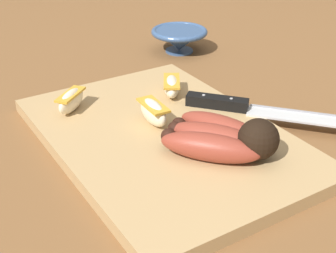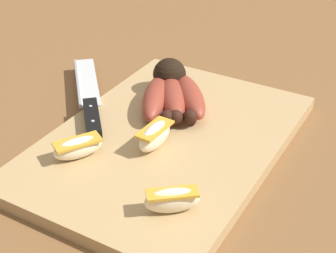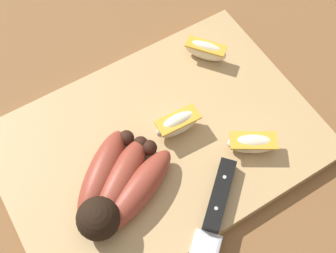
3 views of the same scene
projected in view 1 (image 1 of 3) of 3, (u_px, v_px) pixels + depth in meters
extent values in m
plane|color=brown|center=(165.00, 144.00, 0.73)|extent=(6.00, 6.00, 0.00)
cube|color=tan|center=(162.00, 137.00, 0.73)|extent=(0.45, 0.31, 0.02)
sphere|color=black|center=(258.00, 139.00, 0.64)|extent=(0.06, 0.06, 0.06)
ellipsoid|color=brown|center=(222.00, 129.00, 0.69)|extent=(0.14, 0.09, 0.04)
sphere|color=black|center=(179.00, 125.00, 0.70)|extent=(0.02, 0.02, 0.02)
ellipsoid|color=brown|center=(216.00, 138.00, 0.67)|extent=(0.13, 0.11, 0.04)
sphere|color=black|center=(174.00, 129.00, 0.69)|extent=(0.02, 0.02, 0.02)
ellipsoid|color=brown|center=(210.00, 147.00, 0.64)|extent=(0.13, 0.12, 0.04)
sphere|color=black|center=(169.00, 136.00, 0.67)|extent=(0.02, 0.02, 0.02)
cube|color=silver|center=(306.00, 118.00, 0.75)|extent=(0.16, 0.15, 0.00)
cube|color=#99999E|center=(306.00, 112.00, 0.77)|extent=(0.14, 0.12, 0.00)
cube|color=black|center=(217.00, 102.00, 0.79)|extent=(0.09, 0.08, 0.02)
cylinder|color=#B2B2B7|center=(204.00, 95.00, 0.79)|extent=(0.01, 0.01, 0.00)
cylinder|color=#B2B2B7|center=(231.00, 99.00, 0.78)|extent=(0.01, 0.01, 0.00)
ellipsoid|color=#F4E5C1|center=(152.00, 113.00, 0.73)|extent=(0.07, 0.03, 0.04)
cube|color=gold|center=(152.00, 105.00, 0.73)|extent=(0.06, 0.03, 0.00)
ellipsoid|color=#F4E5C1|center=(172.00, 86.00, 0.83)|extent=(0.07, 0.06, 0.03)
cube|color=gold|center=(172.00, 81.00, 0.82)|extent=(0.07, 0.06, 0.00)
ellipsoid|color=#F4E5C1|center=(71.00, 101.00, 0.77)|extent=(0.06, 0.07, 0.03)
cube|color=gold|center=(70.00, 94.00, 0.77)|extent=(0.06, 0.06, 0.00)
cylinder|color=#385684|center=(179.00, 50.00, 1.07)|extent=(0.06, 0.06, 0.01)
torus|color=#385684|center=(179.00, 32.00, 1.05)|extent=(0.12, 0.12, 0.01)
cone|color=#385684|center=(179.00, 40.00, 1.06)|extent=(0.10, 0.10, 0.05)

